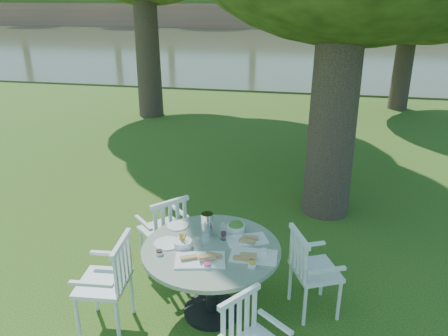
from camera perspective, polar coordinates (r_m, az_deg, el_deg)
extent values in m
plane|color=#1E3E0C|center=(5.86, -0.39, -8.47)|extent=(140.00, 140.00, 0.00)
cylinder|color=black|center=(4.57, -1.57, -18.10)|extent=(0.56, 0.56, 0.04)
cylinder|color=black|center=(4.35, -1.62, -14.50)|extent=(0.12, 0.12, 0.67)
cylinder|color=gray|center=(4.15, -1.67, -10.53)|extent=(1.30, 1.30, 0.04)
cylinder|color=white|center=(4.50, 14.79, -16.43)|extent=(0.03, 0.03, 0.44)
cylinder|color=white|center=(4.77, 12.66, -13.73)|extent=(0.03, 0.03, 0.44)
cylinder|color=white|center=(4.37, 10.50, -17.32)|extent=(0.03, 0.03, 0.44)
cylinder|color=white|center=(4.65, 8.63, -14.45)|extent=(0.03, 0.03, 0.44)
cube|color=white|center=(4.43, 11.88, -12.99)|extent=(0.55, 0.57, 0.04)
cube|color=white|center=(4.25, 9.65, -11.15)|extent=(0.22, 0.42, 0.45)
cylinder|color=white|center=(5.38, -6.88, -8.85)|extent=(0.04, 0.04, 0.45)
cylinder|color=white|center=(5.23, -10.74, -10.05)|extent=(0.04, 0.04, 0.45)
cylinder|color=white|center=(5.11, -4.89, -10.55)|extent=(0.04, 0.04, 0.45)
cylinder|color=white|center=(4.95, -8.92, -11.89)|extent=(0.04, 0.04, 0.45)
cube|color=white|center=(5.04, -7.99, -7.96)|extent=(0.62, 0.62, 0.04)
cube|color=white|center=(4.78, -7.00, -6.77)|extent=(0.34, 0.36, 0.46)
cylinder|color=white|center=(4.64, -16.49, -15.09)|extent=(0.04, 0.04, 0.46)
cylinder|color=white|center=(4.35, -18.57, -18.21)|extent=(0.04, 0.04, 0.46)
cylinder|color=white|center=(4.52, -11.98, -15.68)|extent=(0.04, 0.04, 0.46)
cylinder|color=white|center=(4.22, -13.72, -18.98)|extent=(0.04, 0.04, 0.46)
cube|color=white|center=(4.28, -15.52, -14.29)|extent=(0.47, 0.51, 0.04)
cube|color=white|center=(4.09, -13.08, -12.19)|extent=(0.09, 0.47, 0.47)
cube|color=white|center=(3.56, 2.00, -18.91)|extent=(0.28, 0.36, 0.42)
cube|color=white|center=(3.94, -3.14, -11.94)|extent=(0.49, 0.36, 0.02)
cube|color=white|center=(4.00, 3.90, -11.39)|extent=(0.43, 0.25, 0.02)
cube|color=white|center=(4.23, 3.01, -9.38)|extent=(0.44, 0.35, 0.02)
cylinder|color=white|center=(4.22, -7.39, -9.73)|extent=(0.25, 0.25, 0.01)
cylinder|color=white|center=(4.50, -6.07, -7.50)|extent=(0.22, 0.22, 0.01)
cylinder|color=white|center=(4.14, -5.40, -9.82)|extent=(0.17, 0.17, 0.07)
cylinder|color=white|center=(4.39, 1.57, -7.81)|extent=(0.18, 0.18, 0.06)
cylinder|color=silver|center=(4.27, -2.21, -7.40)|extent=(0.12, 0.12, 0.24)
cylinder|color=white|center=(4.21, -0.04, -8.31)|extent=(0.06, 0.06, 0.17)
cylinder|color=white|center=(4.15, -2.45, -9.32)|extent=(0.07, 0.07, 0.11)
cylinder|color=white|center=(4.10, -3.60, -9.79)|extent=(0.06, 0.06, 0.10)
cylinder|color=white|center=(3.85, -2.20, -12.69)|extent=(0.07, 0.07, 0.03)
cylinder|color=white|center=(3.87, 3.68, -12.51)|extent=(0.07, 0.07, 0.03)
cylinder|color=white|center=(4.05, 5.21, -10.89)|extent=(0.07, 0.07, 0.03)
cylinder|color=white|center=(4.07, -8.44, -10.92)|extent=(0.07, 0.07, 0.03)
cube|color=#343B22|center=(28.13, 9.59, 15.39)|extent=(100.00, 28.00, 0.12)
cube|color=#8E5A42|center=(43.51, 10.62, 18.90)|extent=(100.00, 3.00, 2.20)
cube|color=#1E3E0C|center=(50.97, 10.97, 20.65)|extent=(100.00, 18.00, 0.30)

